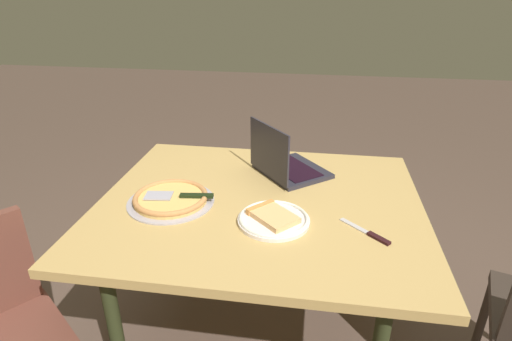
# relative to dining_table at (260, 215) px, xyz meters

# --- Properties ---
(ground_plane) EXTENTS (12.00, 12.00, 0.00)m
(ground_plane) POSITION_rel_dining_table_xyz_m (0.00, 0.00, -0.68)
(ground_plane) COLOR brown
(dining_table) EXTENTS (1.25, 1.05, 0.75)m
(dining_table) POSITION_rel_dining_table_xyz_m (0.00, 0.00, 0.00)
(dining_table) COLOR tan
(dining_table) RESTS_ON ground_plane
(laptop) EXTENTS (0.38, 0.39, 0.24)m
(laptop) POSITION_rel_dining_table_xyz_m (-0.08, -0.25, 0.12)
(laptop) COLOR #262430
(laptop) RESTS_ON dining_table
(pizza_plate) EXTENTS (0.26, 0.26, 0.04)m
(pizza_plate) POSITION_rel_dining_table_xyz_m (-0.07, 0.15, 0.08)
(pizza_plate) COLOR silver
(pizza_plate) RESTS_ON dining_table
(pizza_tray) EXTENTS (0.34, 0.34, 0.04)m
(pizza_tray) POSITION_rel_dining_table_xyz_m (0.34, 0.07, 0.08)
(pizza_tray) COLOR #A8A1A9
(pizza_tray) RESTS_ON dining_table
(table_knife) EXTENTS (0.16, 0.15, 0.01)m
(table_knife) POSITION_rel_dining_table_xyz_m (-0.40, 0.18, 0.07)
(table_knife) COLOR beige
(table_knife) RESTS_ON dining_table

